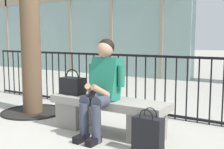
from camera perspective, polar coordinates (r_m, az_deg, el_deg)
name	(u,v)px	position (r m, az deg, el deg)	size (l,w,h in m)	color
ground_plane	(108,133)	(3.78, -0.84, -11.51)	(60.00, 60.00, 0.00)	#B2ADA3
stone_bench	(108,112)	(3.70, -0.85, -7.53)	(1.60, 0.44, 0.45)	gray
seated_person_with_phone	(102,84)	(3.52, -1.96, -2.00)	(0.52, 0.66, 1.21)	#383D4C
handbag_on_bench	(72,85)	(3.98, -7.90, -2.17)	(0.33, 0.19, 0.35)	black
shopping_bag	(148,135)	(3.10, 7.17, -11.87)	(0.32, 0.14, 0.49)	black
plaza_railing	(145,84)	(4.58, 6.65, -1.99)	(7.10, 0.04, 0.96)	black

